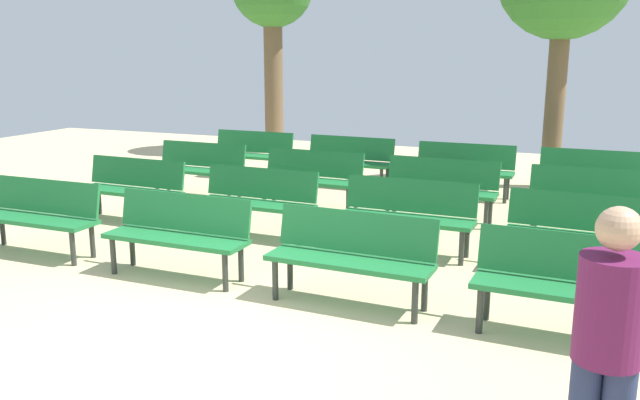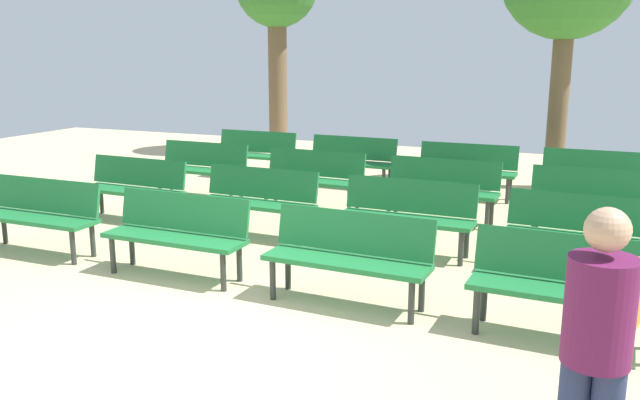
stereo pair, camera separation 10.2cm
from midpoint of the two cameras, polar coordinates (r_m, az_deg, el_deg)
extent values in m
plane|color=#CCB789|center=(5.67, -12.90, -12.36)|extent=(24.00, 24.00, 0.00)
cube|color=#1E7238|center=(8.50, -23.06, -1.49)|extent=(1.60, 0.44, 0.05)
cube|color=#1E7238|center=(8.58, -22.26, 0.39)|extent=(1.60, 0.13, 0.40)
cylinder|color=#2D332D|center=(7.97, -20.20, -3.86)|extent=(0.06, 0.06, 0.40)
cylinder|color=#2D332D|center=(9.16, -25.30, -2.19)|extent=(0.06, 0.06, 0.40)
cylinder|color=#2D332D|center=(8.19, -18.69, -3.29)|extent=(0.06, 0.06, 0.40)
cube|color=#1E7238|center=(7.17, -12.10, -3.26)|extent=(1.60, 0.46, 0.05)
cube|color=#1E7238|center=(7.27, -11.28, -1.01)|extent=(1.60, 0.14, 0.40)
cylinder|color=#2D332D|center=(7.53, -17.08, -4.56)|extent=(0.06, 0.06, 0.40)
cylinder|color=#2D332D|center=(6.74, -7.92, -6.17)|extent=(0.06, 0.06, 0.40)
cylinder|color=#2D332D|center=(7.77, -15.56, -3.94)|extent=(0.06, 0.06, 0.40)
cylinder|color=#2D332D|center=(7.00, -6.56, -5.40)|extent=(0.06, 0.06, 0.40)
cube|color=#1E7238|center=(6.25, 2.70, -5.39)|extent=(1.61, 0.50, 0.05)
cube|color=#1E7238|center=(6.35, 3.41, -2.77)|extent=(1.60, 0.18, 0.40)
cylinder|color=#2D332D|center=(6.47, -3.65, -6.88)|extent=(0.06, 0.06, 0.40)
cylinder|color=#2D332D|center=(5.97, 8.39, -8.74)|extent=(0.06, 0.06, 0.40)
cylinder|color=#2D332D|center=(6.74, -2.34, -6.05)|extent=(0.06, 0.06, 0.40)
cylinder|color=#2D332D|center=(6.25, 9.24, -7.74)|extent=(0.06, 0.06, 0.40)
cube|color=#1E7238|center=(5.87, 21.02, -7.48)|extent=(1.62, 0.50, 0.05)
cube|color=#1E7238|center=(5.98, 21.36, -4.65)|extent=(1.60, 0.18, 0.40)
cylinder|color=#2D332D|center=(5.88, 13.82, -9.33)|extent=(0.06, 0.06, 0.40)
cylinder|color=#2D332D|center=(6.17, 14.43, -8.28)|extent=(0.06, 0.06, 0.40)
cube|color=#1E7238|center=(9.70, -15.75, 0.74)|extent=(1.61, 0.49, 0.05)
cube|color=#1E7238|center=(9.81, -15.08, 2.37)|extent=(1.60, 0.17, 0.40)
cylinder|color=#2D332D|center=(10.10, -19.29, -0.36)|extent=(0.06, 0.06, 0.40)
cylinder|color=#2D332D|center=(9.20, -12.97, -1.20)|extent=(0.06, 0.06, 0.40)
cylinder|color=#2D332D|center=(10.33, -18.07, 0.01)|extent=(0.06, 0.06, 0.40)
cylinder|color=#2D332D|center=(9.45, -11.79, -0.78)|extent=(0.06, 0.06, 0.40)
cube|color=#1E7238|center=(8.58, -5.29, -0.37)|extent=(1.61, 0.49, 0.05)
cube|color=#1E7238|center=(8.70, -4.67, 1.48)|extent=(1.60, 0.17, 0.40)
cylinder|color=#2D332D|center=(8.87, -9.71, -1.58)|extent=(0.06, 0.06, 0.40)
cylinder|color=#2D332D|center=(8.18, -1.55, -2.62)|extent=(0.06, 0.06, 0.40)
cylinder|color=#2D332D|center=(9.12, -8.58, -1.13)|extent=(0.06, 0.06, 0.40)
cylinder|color=#2D332D|center=(8.46, -0.60, -2.10)|extent=(0.06, 0.06, 0.40)
cube|color=#1E7238|center=(7.85, 7.74, -1.68)|extent=(1.61, 0.46, 0.05)
cube|color=#1E7238|center=(7.98, 8.19, 0.36)|extent=(1.60, 0.14, 0.40)
cylinder|color=#2D332D|center=(7.98, 2.53, -3.03)|extent=(0.06, 0.06, 0.40)
cylinder|color=#2D332D|center=(7.61, 12.43, -4.12)|extent=(0.06, 0.06, 0.40)
cylinder|color=#2D332D|center=(8.27, 3.33, -2.47)|extent=(0.06, 0.06, 0.40)
cylinder|color=#2D332D|center=(7.91, 12.90, -3.49)|extent=(0.06, 0.06, 0.40)
cube|color=#1E7238|center=(7.52, 22.00, -3.18)|extent=(1.62, 0.52, 0.05)
cube|color=#1E7238|center=(7.65, 22.27, -1.03)|extent=(1.60, 0.20, 0.40)
cylinder|color=#2D332D|center=(7.49, 16.42, -4.61)|extent=(0.06, 0.06, 0.40)
cylinder|color=#2D332D|center=(7.80, 16.82, -3.96)|extent=(0.06, 0.06, 0.40)
cube|color=#1E7238|center=(11.12, -10.12, 2.52)|extent=(1.61, 0.47, 0.05)
cube|color=#1E7238|center=(11.24, -9.60, 3.92)|extent=(1.60, 0.15, 0.40)
cylinder|color=#2D332D|center=(11.44, -13.44, 1.49)|extent=(0.06, 0.06, 0.40)
cylinder|color=#2D332D|center=(10.66, -7.42, 0.93)|extent=(0.06, 0.06, 0.40)
cylinder|color=#2D332D|center=(11.69, -12.49, 1.78)|extent=(0.06, 0.06, 0.40)
cylinder|color=#2D332D|center=(10.92, -6.56, 1.24)|extent=(0.06, 0.06, 0.40)
cube|color=#1E7238|center=(10.05, -0.51, 1.64)|extent=(1.61, 0.49, 0.05)
cube|color=#1E7238|center=(10.19, -0.04, 3.19)|extent=(1.60, 0.17, 0.40)
cylinder|color=#2D332D|center=(10.27, -4.43, 0.55)|extent=(0.06, 0.06, 0.40)
cylinder|color=#2D332D|center=(9.68, 2.84, -0.19)|extent=(0.06, 0.06, 0.40)
cylinder|color=#2D332D|center=(10.55, -3.58, 0.88)|extent=(0.06, 0.06, 0.40)
cylinder|color=#2D332D|center=(9.97, 3.52, 0.19)|extent=(0.06, 0.06, 0.40)
cube|color=#1E7238|center=(9.44, 10.62, 0.67)|extent=(1.61, 0.50, 0.05)
cube|color=#1E7238|center=(9.58, 10.98, 2.33)|extent=(1.60, 0.18, 0.40)
cylinder|color=#2D332D|center=(9.53, 6.24, -0.47)|extent=(0.06, 0.06, 0.40)
cylinder|color=#2D332D|center=(9.19, 14.53, -1.30)|extent=(0.06, 0.06, 0.40)
cylinder|color=#2D332D|center=(9.82, 6.85, -0.08)|extent=(0.06, 0.06, 0.40)
cylinder|color=#2D332D|center=(9.50, 14.89, -0.87)|extent=(0.06, 0.06, 0.40)
cube|color=#1E7238|center=(9.21, 22.83, -0.42)|extent=(1.61, 0.46, 0.05)
cube|color=#1E7238|center=(9.36, 22.99, 1.30)|extent=(1.60, 0.15, 0.40)
cylinder|color=#2D332D|center=(9.14, 18.31, -1.62)|extent=(0.06, 0.06, 0.40)
cylinder|color=#2D332D|center=(9.45, 18.51, -1.18)|extent=(0.06, 0.06, 0.40)
cube|color=#1E7238|center=(12.54, -5.59, 3.82)|extent=(1.60, 0.46, 0.05)
cube|color=#1E7238|center=(12.67, -5.17, 5.04)|extent=(1.60, 0.14, 0.40)
cylinder|color=#2D332D|center=(12.79, -8.66, 2.88)|extent=(0.06, 0.06, 0.40)
cylinder|color=#2D332D|center=(12.11, -3.03, 2.45)|extent=(0.06, 0.06, 0.40)
cylinder|color=#2D332D|center=(13.06, -7.92, 3.11)|extent=(0.06, 0.06, 0.40)
cylinder|color=#2D332D|center=(12.39, -2.37, 2.70)|extent=(0.06, 0.06, 0.40)
cube|color=#1E7238|center=(11.68, 2.81, 3.20)|extent=(1.62, 0.50, 0.05)
cube|color=#1E7238|center=(11.82, 3.20, 4.52)|extent=(1.60, 0.18, 0.40)
cylinder|color=#2D332D|center=(11.86, -0.63, 2.24)|extent=(0.06, 0.06, 0.40)
cylinder|color=#2D332D|center=(11.33, 5.77, 1.68)|extent=(0.06, 0.06, 0.40)
cylinder|color=#2D332D|center=(12.14, 0.03, 2.49)|extent=(0.06, 0.06, 0.40)
cylinder|color=#2D332D|center=(11.63, 6.30, 1.95)|extent=(0.06, 0.06, 0.40)
cube|color=#1E7238|center=(11.05, 12.71, 2.35)|extent=(1.60, 0.44, 0.05)
cube|color=#1E7238|center=(11.21, 12.96, 3.75)|extent=(1.60, 0.13, 0.40)
cylinder|color=#2D332D|center=(11.08, 8.95, 1.34)|extent=(0.06, 0.06, 0.40)
cylinder|color=#2D332D|center=(10.84, 16.14, 0.73)|extent=(0.06, 0.06, 0.40)
cylinder|color=#2D332D|center=(11.39, 9.34, 1.63)|extent=(0.06, 0.06, 0.40)
cylinder|color=#2D332D|center=(11.16, 16.34, 1.05)|extent=(0.06, 0.06, 0.40)
cube|color=#1E7238|center=(10.91, 22.93, 1.51)|extent=(1.61, 0.46, 0.05)
cube|color=#1E7238|center=(11.07, 23.06, 2.94)|extent=(1.60, 0.14, 0.40)
cylinder|color=#2D332D|center=(10.83, 19.11, 0.51)|extent=(0.06, 0.06, 0.40)
cylinder|color=#2D332D|center=(11.14, 19.26, 0.83)|extent=(0.06, 0.06, 0.40)
cylinder|color=brown|center=(15.72, -3.47, 10.05)|extent=(0.44, 0.44, 3.25)
cylinder|color=brown|center=(12.20, 20.11, 7.88)|extent=(0.33, 0.33, 2.98)
cylinder|color=#601947|center=(3.60, 23.73, -8.75)|extent=(0.40, 0.40, 0.55)
sphere|color=tan|center=(3.48, 24.34, -2.36)|extent=(0.22, 0.22, 0.22)
cube|color=orange|center=(3.83, 24.57, -7.10)|extent=(0.31, 0.23, 0.36)
camera|label=1|loc=(0.05, -89.65, 0.08)|focal=37.08mm
camera|label=2|loc=(0.05, 90.35, -0.08)|focal=37.08mm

